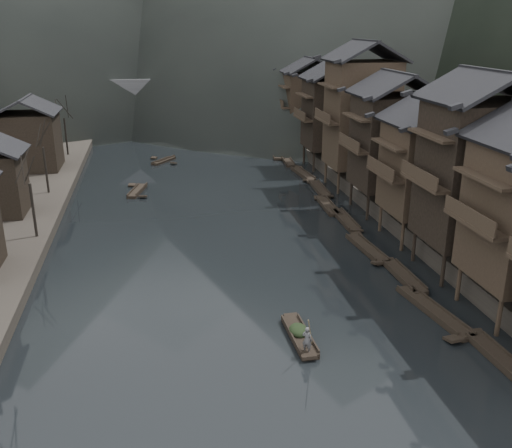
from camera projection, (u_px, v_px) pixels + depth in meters
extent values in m
plane|color=black|center=(259.00, 329.00, 35.69)|extent=(300.00, 300.00, 0.00)
cube|color=#2D2823|center=(455.00, 154.00, 78.40)|extent=(40.00, 200.00, 1.80)
cylinder|color=#32261B|center=(499.00, 317.00, 34.52)|extent=(0.30, 0.30, 2.90)
cylinder|color=#32261B|center=(459.00, 283.00, 38.97)|extent=(0.30, 0.30, 2.90)
cylinder|color=#32261B|center=(495.00, 280.00, 39.43)|extent=(0.30, 0.30, 2.90)
cube|color=#32261B|center=(475.00, 224.00, 34.84)|extent=(1.20, 5.70, 0.25)
cylinder|color=black|center=(443.00, 270.00, 41.01)|extent=(0.30, 0.30, 2.90)
cylinder|color=black|center=(414.00, 246.00, 45.45)|extent=(0.30, 0.30, 2.90)
cylinder|color=black|center=(478.00, 267.00, 41.47)|extent=(0.30, 0.30, 2.90)
cylinder|color=black|center=(446.00, 243.00, 45.92)|extent=(0.30, 0.30, 2.90)
cube|color=black|center=(476.00, 173.00, 41.59)|extent=(7.00, 6.00, 10.29)
cube|color=#32261B|center=(425.00, 182.00, 41.09)|extent=(1.20, 5.70, 0.25)
cylinder|color=#32261B|center=(402.00, 236.00, 47.49)|extent=(0.30, 0.30, 2.90)
cylinder|color=#32261B|center=(380.00, 218.00, 51.94)|extent=(0.30, 0.30, 2.90)
cylinder|color=#32261B|center=(433.00, 234.00, 47.96)|extent=(0.30, 0.30, 2.90)
cylinder|color=#32261B|center=(409.00, 216.00, 52.41)|extent=(0.30, 0.30, 2.90)
cube|color=#32261B|center=(430.00, 168.00, 48.53)|extent=(7.00, 6.00, 7.62)
cube|color=#32261B|center=(385.00, 174.00, 47.97)|extent=(1.20, 5.70, 0.25)
cylinder|color=black|center=(368.00, 207.00, 54.90)|extent=(0.30, 0.30, 2.90)
cylinder|color=black|center=(351.00, 193.00, 59.35)|extent=(0.30, 0.30, 2.90)
cylinder|color=black|center=(395.00, 205.00, 55.37)|extent=(0.30, 0.30, 2.90)
cylinder|color=black|center=(376.00, 192.00, 59.82)|extent=(0.30, 0.30, 2.90)
cube|color=black|center=(393.00, 142.00, 55.72)|extent=(7.00, 6.00, 8.94)
cube|color=#32261B|center=(354.00, 148.00, 55.19)|extent=(1.20, 5.70, 0.25)
cylinder|color=#32261B|center=(338.00, 182.00, 63.24)|extent=(0.30, 0.30, 2.90)
cylinder|color=#32261B|center=(326.00, 172.00, 67.69)|extent=(0.30, 0.30, 2.90)
cylinder|color=#32261B|center=(362.00, 181.00, 63.71)|extent=(0.30, 0.30, 2.90)
cylinder|color=#32261B|center=(348.00, 171.00, 68.16)|extent=(0.30, 0.30, 2.90)
cube|color=#32261B|center=(361.00, 114.00, 63.62)|extent=(7.00, 6.00, 11.53)
cube|color=#32261B|center=(327.00, 121.00, 63.13)|extent=(1.20, 5.70, 0.25)
cylinder|color=black|center=(314.00, 162.00, 72.51)|extent=(0.30, 0.30, 2.90)
cylinder|color=black|center=(304.00, 154.00, 76.95)|extent=(0.30, 0.30, 2.90)
cylinder|color=black|center=(334.00, 161.00, 72.97)|extent=(0.30, 0.30, 2.90)
cylinder|color=black|center=(324.00, 153.00, 77.42)|extent=(0.30, 0.30, 2.90)
cube|color=black|center=(333.00, 114.00, 73.36)|extent=(7.00, 6.00, 8.68)
cube|color=#32261B|center=(303.00, 118.00, 72.83)|extent=(1.20, 5.70, 0.25)
cylinder|color=#32261B|center=(291.00, 143.00, 83.63)|extent=(0.30, 0.30, 2.90)
cylinder|color=#32261B|center=(284.00, 137.00, 88.07)|extent=(0.30, 0.30, 2.90)
cylinder|color=#32261B|center=(309.00, 143.00, 84.09)|extent=(0.30, 0.30, 2.90)
cylinder|color=#32261B|center=(301.00, 136.00, 88.54)|extent=(0.30, 0.30, 2.90)
cube|color=#32261B|center=(309.00, 102.00, 84.51)|extent=(7.00, 6.00, 8.52)
cube|color=#32261B|center=(282.00, 106.00, 83.97)|extent=(1.20, 5.70, 0.25)
cube|color=black|center=(31.00, 139.00, 69.58)|extent=(6.50, 6.50, 6.80)
cylinder|color=black|center=(20.00, 208.00, 47.40)|extent=(0.24, 0.24, 4.65)
cylinder|color=black|center=(46.00, 168.00, 59.94)|extent=(0.24, 0.24, 4.88)
cylinder|color=black|center=(69.00, 135.00, 77.32)|extent=(0.24, 0.24, 4.94)
cube|color=black|center=(505.00, 364.00, 31.79)|extent=(1.36, 6.58, 0.30)
cube|color=black|center=(506.00, 361.00, 31.73)|extent=(1.41, 6.46, 0.10)
cube|color=black|center=(477.00, 333.00, 34.67)|extent=(0.97, 0.84, 0.34)
cube|color=black|center=(433.00, 311.00, 37.55)|extent=(2.12, 7.56, 0.30)
cube|color=black|center=(434.00, 309.00, 37.49)|extent=(2.15, 7.42, 0.10)
cube|color=black|center=(417.00, 286.00, 40.89)|extent=(1.05, 1.04, 0.36)
cube|color=black|center=(454.00, 338.00, 34.13)|extent=(1.05, 1.04, 0.36)
cube|color=black|center=(403.00, 276.00, 42.67)|extent=(1.17, 5.90, 0.30)
cube|color=black|center=(404.00, 274.00, 42.61)|extent=(1.22, 5.78, 0.10)
cube|color=black|center=(389.00, 260.00, 45.24)|extent=(0.94, 0.74, 0.32)
cube|color=black|center=(420.00, 291.00, 40.00)|extent=(0.94, 0.74, 0.32)
cube|color=black|center=(367.00, 249.00, 47.90)|extent=(1.58, 6.54, 0.30)
cube|color=black|center=(367.00, 247.00, 47.84)|extent=(1.63, 6.41, 0.10)
cube|color=black|center=(357.00, 234.00, 50.76)|extent=(0.99, 0.87, 0.34)
cube|color=black|center=(378.00, 262.00, 44.94)|extent=(0.99, 0.87, 0.34)
cube|color=black|center=(345.00, 220.00, 54.78)|extent=(1.27, 6.56, 0.30)
cube|color=black|center=(345.00, 218.00, 54.72)|extent=(1.33, 6.43, 0.10)
cube|color=black|center=(334.00, 209.00, 57.62)|extent=(0.96, 0.83, 0.34)
cube|color=black|center=(357.00, 230.00, 51.84)|extent=(0.96, 0.83, 0.34)
cube|color=black|center=(328.00, 206.00, 58.87)|extent=(1.38, 5.97, 0.30)
cube|color=black|center=(328.00, 205.00, 58.81)|extent=(1.43, 5.85, 0.10)
cube|color=black|center=(319.00, 197.00, 61.43)|extent=(0.97, 0.78, 0.32)
cube|color=black|center=(337.00, 213.00, 56.21)|extent=(0.97, 0.78, 0.32)
cube|color=black|center=(319.00, 189.00, 64.98)|extent=(1.43, 6.51, 0.30)
cube|color=black|center=(319.00, 187.00, 64.92)|extent=(1.47, 6.39, 0.10)
cube|color=black|center=(311.00, 181.00, 67.77)|extent=(0.97, 0.84, 0.34)
cube|color=black|center=(329.00, 195.00, 62.09)|extent=(0.97, 0.84, 0.34)
cube|color=black|center=(303.00, 174.00, 71.23)|extent=(1.65, 6.40, 0.30)
cube|color=black|center=(303.00, 173.00, 71.17)|extent=(1.69, 6.28, 0.10)
cube|color=black|center=(299.00, 167.00, 74.03)|extent=(1.00, 0.86, 0.33)
cube|color=black|center=(307.00, 179.00, 68.33)|extent=(1.00, 0.86, 0.33)
cube|color=black|center=(288.00, 162.00, 77.65)|extent=(1.55, 5.89, 0.30)
cube|color=black|center=(288.00, 160.00, 77.59)|extent=(1.60, 5.78, 0.10)
cube|color=black|center=(282.00, 156.00, 80.15)|extent=(0.99, 0.79, 0.32)
cube|color=black|center=(294.00, 165.00, 75.06)|extent=(0.99, 0.79, 0.32)
cube|color=black|center=(274.00, 154.00, 82.18)|extent=(1.56, 7.35, 0.30)
cube|color=black|center=(274.00, 153.00, 82.12)|extent=(1.61, 7.21, 0.10)
cube|color=black|center=(268.00, 148.00, 85.33)|extent=(0.99, 0.95, 0.36)
cube|color=black|center=(281.00, 158.00, 78.94)|extent=(0.99, 0.95, 0.36)
cube|color=black|center=(137.00, 191.00, 64.16)|extent=(2.27, 5.29, 0.30)
cube|color=black|center=(137.00, 189.00, 64.10)|extent=(2.29, 5.20, 0.10)
cube|color=black|center=(132.00, 184.00, 66.25)|extent=(0.98, 0.84, 0.31)
cube|color=black|center=(143.00, 196.00, 61.98)|extent=(0.98, 0.84, 0.31)
cube|color=black|center=(164.00, 161.00, 78.07)|extent=(3.47, 4.32, 0.30)
cube|color=black|center=(163.00, 159.00, 78.01)|extent=(3.46, 4.27, 0.10)
cube|color=black|center=(154.00, 157.00, 79.47)|extent=(1.03, 0.96, 0.29)
cube|color=black|center=(173.00, 162.00, 76.58)|extent=(1.03, 0.96, 0.29)
cube|color=black|center=(226.00, 137.00, 94.49)|extent=(3.79, 5.53, 0.30)
cube|color=black|center=(226.00, 135.00, 94.42)|extent=(3.77, 5.45, 0.10)
cube|color=black|center=(232.00, 133.00, 96.91)|extent=(1.10, 1.05, 0.32)
cube|color=black|center=(220.00, 139.00, 91.96)|extent=(1.10, 1.05, 0.32)
cube|color=black|center=(206.00, 124.00, 106.47)|extent=(4.17, 5.05, 0.30)
cube|color=black|center=(206.00, 123.00, 106.41)|extent=(4.14, 4.99, 0.10)
cube|color=black|center=(213.00, 121.00, 108.68)|extent=(1.10, 1.07, 0.32)
cube|color=black|center=(198.00, 125.00, 104.17)|extent=(1.10, 1.07, 0.32)
cube|color=#4C4C4F|center=(183.00, 88.00, 99.98)|extent=(40.00, 6.00, 1.60)
cube|color=#4C4C4F|center=(184.00, 82.00, 97.05)|extent=(40.00, 0.50, 1.00)
cube|color=#4C4C4F|center=(182.00, 79.00, 102.05)|extent=(40.00, 0.50, 1.00)
cube|color=#4C4C4F|center=(103.00, 113.00, 98.95)|extent=(3.20, 6.00, 6.40)
cube|color=#4C4C4F|center=(158.00, 111.00, 100.56)|extent=(3.20, 6.00, 6.40)
cube|color=#4C4C4F|center=(209.00, 110.00, 102.09)|extent=(3.20, 6.00, 6.40)
cube|color=#4C4C4F|center=(261.00, 109.00, 103.71)|extent=(3.20, 6.00, 6.40)
cube|color=black|center=(299.00, 336.00, 34.55)|extent=(1.17, 4.88, 0.30)
cube|color=black|center=(299.00, 334.00, 34.49)|extent=(1.22, 4.78, 0.10)
cube|color=black|center=(291.00, 316.00, 36.67)|extent=(0.91, 0.63, 0.30)
cube|color=black|center=(309.00, 355.00, 32.33)|extent=(0.91, 0.63, 0.30)
ellipsoid|color=black|center=(299.00, 325.00, 34.56)|extent=(1.16, 1.52, 0.70)
imported|color=#535355|center=(307.00, 336.00, 32.46)|extent=(0.71, 0.67, 1.64)
cylinder|color=#8C7A51|center=(312.00, 297.00, 31.66)|extent=(1.06, 2.28, 3.29)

